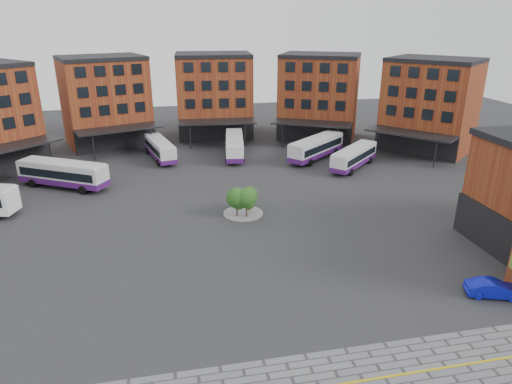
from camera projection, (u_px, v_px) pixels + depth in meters
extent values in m
plane|color=#28282B|center=(245.00, 271.00, 39.39)|extent=(160.00, 160.00, 0.00)
cube|color=black|center=(5.00, 158.00, 63.90)|extent=(10.00, 9.07, 4.00)
cube|color=black|center=(10.00, 147.00, 61.87)|extent=(12.61, 11.97, 0.25)
cylinder|color=black|center=(51.00, 155.00, 65.01)|extent=(0.20, 0.20, 4.00)
cube|color=brown|center=(106.00, 103.00, 76.49)|extent=(15.55, 13.69, 14.00)
cube|color=black|center=(117.00, 138.00, 74.39)|extent=(12.45, 4.71, 4.00)
cube|color=black|center=(100.00, 58.00, 73.86)|extent=(15.65, 13.97, 0.60)
cube|color=black|center=(112.00, 94.00, 71.63)|extent=(10.87, 3.87, 8.00)
cube|color=black|center=(119.00, 129.00, 71.78)|extent=(13.72, 8.39, 0.25)
cylinder|color=black|center=(94.00, 148.00, 68.90)|extent=(0.20, 0.20, 4.00)
cylinder|color=black|center=(152.00, 140.00, 73.21)|extent=(0.20, 0.20, 4.00)
cube|color=brown|center=(214.00, 97.00, 82.18)|extent=(13.67, 10.88, 14.00)
cube|color=black|center=(217.00, 130.00, 79.49)|extent=(13.00, 1.41, 4.00)
cube|color=black|center=(213.00, 55.00, 79.55)|extent=(13.69, 11.18, 0.60)
cube|color=black|center=(215.00, 88.00, 76.71)|extent=(11.42, 0.95, 8.00)
cube|color=black|center=(217.00, 122.00, 76.60)|extent=(13.28, 5.30, 0.25)
cylinder|color=black|center=(190.00, 137.00, 75.10)|extent=(0.20, 0.20, 4.00)
cylinder|color=black|center=(245.00, 135.00, 76.21)|extent=(0.20, 0.20, 4.00)
cube|color=brown|center=(319.00, 98.00, 80.95)|extent=(16.12, 14.81, 14.00)
cube|color=black|center=(313.00, 132.00, 78.39)|extent=(11.81, 6.35, 4.00)
cube|color=black|center=(321.00, 55.00, 78.33)|extent=(16.26, 15.08, 0.60)
cube|color=black|center=(315.00, 89.00, 75.62)|extent=(10.26, 5.33, 8.00)
cube|color=black|center=(312.00, 123.00, 75.56)|extent=(13.58, 9.82, 0.25)
cylinder|color=black|center=(282.00, 136.00, 75.80)|extent=(0.20, 0.20, 4.00)
cylinder|color=black|center=(337.00, 139.00, 73.53)|extent=(0.20, 0.20, 4.00)
cube|color=brown|center=(430.00, 107.00, 73.01)|extent=(16.02, 16.39, 14.00)
cube|color=black|center=(415.00, 143.00, 71.27)|extent=(8.74, 10.28, 4.00)
cube|color=black|center=(436.00, 60.00, 70.38)|extent=(16.25, 16.58, 0.60)
cube|color=black|center=(420.00, 97.00, 68.53)|extent=(7.47, 8.86, 8.00)
cube|color=black|center=(411.00, 134.00, 68.84)|extent=(11.73, 12.79, 0.25)
cylinder|color=black|center=(376.00, 144.00, 70.89)|extent=(0.20, 0.20, 4.00)
cylinder|color=black|center=(435.00, 154.00, 65.60)|extent=(0.20, 0.20, 4.00)
cube|color=black|center=(498.00, 236.00, 41.10)|extent=(0.40, 12.00, 4.00)
cylinder|color=gray|center=(243.00, 213.00, 50.72)|extent=(4.40, 4.40, 0.12)
cylinder|color=#332114|center=(237.00, 210.00, 49.75)|extent=(0.14, 0.14, 1.59)
sphere|color=#1A4617|center=(237.00, 198.00, 49.24)|extent=(2.30, 2.30, 2.30)
sphere|color=#1A4617|center=(239.00, 202.00, 49.31)|extent=(1.61, 1.61, 1.61)
cylinder|color=#332114|center=(249.00, 205.00, 51.18)|extent=(0.14, 0.14, 1.41)
sphere|color=#1A4617|center=(249.00, 195.00, 50.72)|extent=(1.92, 1.92, 1.92)
sphere|color=#1A4617|center=(251.00, 199.00, 50.77)|extent=(1.34, 1.34, 1.34)
cylinder|color=#332114|center=(247.00, 210.00, 49.57)|extent=(0.14, 0.14, 1.64)
sphere|color=#1A4617|center=(246.00, 198.00, 49.03)|extent=(2.14, 2.14, 2.14)
sphere|color=#1A4617|center=(249.00, 202.00, 49.11)|extent=(1.50, 1.50, 1.50)
cylinder|color=black|center=(4.00, 207.00, 51.18)|extent=(1.13, 0.60, 1.08)
cube|color=silver|center=(63.00, 173.00, 57.95)|extent=(11.77, 8.35, 2.67)
cube|color=black|center=(63.00, 171.00, 57.89)|extent=(10.96, 7.93, 1.04)
cube|color=silver|center=(61.00, 162.00, 57.45)|extent=(11.30, 8.02, 0.13)
cube|color=black|center=(25.00, 167.00, 59.61)|extent=(1.26, 2.07, 1.20)
cube|color=#4A1667|center=(64.00, 180.00, 58.30)|extent=(11.82, 8.41, 0.76)
cylinder|color=black|center=(32.00, 183.00, 58.38)|extent=(1.11, 0.83, 1.09)
cylinder|color=black|center=(48.00, 177.00, 60.80)|extent=(1.11, 0.83, 1.09)
cylinder|color=black|center=(83.00, 190.00, 56.11)|extent=(1.11, 0.83, 1.09)
cylinder|color=black|center=(96.00, 183.00, 58.53)|extent=(1.11, 0.83, 1.09)
cube|color=silver|center=(160.00, 148.00, 69.74)|extent=(4.85, 10.82, 2.35)
cube|color=black|center=(160.00, 147.00, 69.68)|extent=(4.71, 10.02, 0.91)
cube|color=silver|center=(159.00, 140.00, 69.30)|extent=(4.66, 10.39, 0.12)
cube|color=black|center=(152.00, 139.00, 74.02)|extent=(2.01, 0.60, 1.06)
cube|color=#4A1667|center=(160.00, 153.00, 70.04)|extent=(4.90, 10.87, 0.67)
cylinder|color=black|center=(148.00, 151.00, 72.55)|extent=(0.51, 1.00, 0.96)
cylinder|color=black|center=(163.00, 149.00, 73.50)|extent=(0.51, 1.00, 0.96)
cylinder|color=black|center=(158.00, 163.00, 66.85)|extent=(0.51, 1.00, 0.96)
cylinder|color=black|center=(174.00, 161.00, 67.81)|extent=(0.51, 1.00, 0.96)
cube|color=white|center=(234.00, 145.00, 71.01)|extent=(4.17, 11.64, 2.54)
cube|color=black|center=(234.00, 144.00, 70.94)|extent=(4.11, 10.75, 0.98)
cube|color=silver|center=(234.00, 137.00, 70.53)|extent=(4.01, 11.18, 0.12)
cube|color=black|center=(234.00, 135.00, 76.14)|extent=(2.20, 0.43, 1.14)
cube|color=#4A1667|center=(235.00, 150.00, 71.34)|extent=(4.22, 11.69, 0.73)
cylinder|color=black|center=(226.00, 147.00, 74.81)|extent=(0.45, 1.07, 1.04)
cylinder|color=black|center=(242.00, 147.00, 74.95)|extent=(0.45, 1.07, 1.04)
cylinder|color=black|center=(226.00, 160.00, 68.02)|extent=(0.45, 1.07, 1.04)
cylinder|color=black|center=(244.00, 160.00, 68.16)|extent=(0.45, 1.07, 1.04)
cube|color=silver|center=(316.00, 147.00, 69.71)|extent=(10.71, 9.57, 2.61)
cube|color=black|center=(316.00, 146.00, 69.65)|extent=(10.03, 9.02, 1.01)
cube|color=silver|center=(317.00, 138.00, 69.22)|extent=(10.29, 9.19, 0.13)
cube|color=black|center=(335.00, 138.00, 73.83)|extent=(1.55, 1.82, 1.17)
cube|color=#4A1667|center=(316.00, 153.00, 70.05)|extent=(10.77, 9.63, 0.75)
cylinder|color=black|center=(321.00, 149.00, 73.72)|extent=(1.02, 0.93, 1.07)
cylinder|color=black|center=(336.00, 152.00, 72.16)|extent=(1.02, 0.93, 1.07)
cylinder|color=black|center=(295.00, 159.00, 68.24)|extent=(1.02, 0.93, 1.07)
cylinder|color=black|center=(310.00, 163.00, 66.69)|extent=(1.02, 0.93, 1.07)
cube|color=silver|center=(354.00, 156.00, 65.62)|extent=(9.41, 9.03, 2.37)
cube|color=black|center=(354.00, 155.00, 65.56)|extent=(8.83, 8.49, 0.92)
cube|color=silver|center=(355.00, 148.00, 65.18)|extent=(9.03, 8.66, 0.12)
cube|color=black|center=(368.00, 147.00, 69.51)|extent=(1.49, 1.58, 1.06)
cube|color=#4A1667|center=(354.00, 162.00, 65.93)|extent=(9.47, 9.08, 0.68)
cylinder|color=black|center=(355.00, 158.00, 69.31)|extent=(0.90, 0.87, 0.97)
cylinder|color=black|center=(370.00, 160.00, 68.00)|extent=(0.90, 0.87, 0.97)
cylinder|color=black|center=(335.00, 169.00, 64.14)|extent=(0.90, 0.87, 0.97)
cylinder|color=black|center=(351.00, 172.00, 62.83)|extent=(0.90, 0.87, 0.97)
imported|color=#0D15B5|center=(494.00, 289.00, 35.55)|extent=(4.44, 2.70, 1.38)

